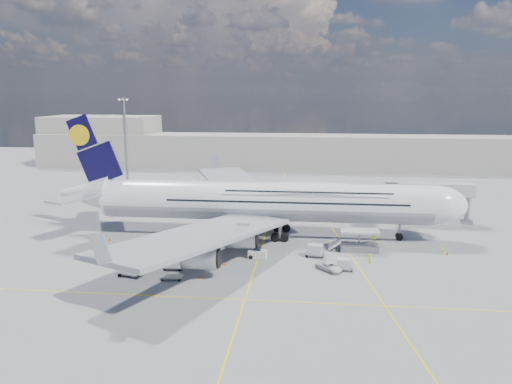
# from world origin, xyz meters

# --- Properties ---
(ground) EXTENTS (300.00, 300.00, 0.00)m
(ground) POSITION_xyz_m (0.00, 0.00, 0.00)
(ground) COLOR gray
(ground) RESTS_ON ground
(taxi_line_main) EXTENTS (0.25, 220.00, 0.01)m
(taxi_line_main) POSITION_xyz_m (0.00, 0.00, 0.01)
(taxi_line_main) COLOR yellow
(taxi_line_main) RESTS_ON ground
(taxi_line_cross) EXTENTS (120.00, 0.25, 0.01)m
(taxi_line_cross) POSITION_xyz_m (0.00, -20.00, 0.01)
(taxi_line_cross) COLOR yellow
(taxi_line_cross) RESTS_ON ground
(taxi_line_diag) EXTENTS (14.16, 99.06, 0.01)m
(taxi_line_diag) POSITION_xyz_m (14.00, 10.00, 0.01)
(taxi_line_diag) COLOR yellow
(taxi_line_diag) RESTS_ON ground
(airliner) EXTENTS (77.26, 79.15, 23.71)m
(airliner) POSITION_xyz_m (0.26, 10.00, 6.87)
(airliner) COLOR white
(airliner) RESTS_ON ground
(jet_bridge) EXTENTS (18.80, 12.10, 8.50)m
(jet_bridge) POSITION_xyz_m (29.81, 20.94, 6.85)
(jet_bridge) COLOR #B7B7BC
(jet_bridge) RESTS_ON ground
(cargo_loader) EXTENTS (8.53, 3.20, 3.67)m
(cargo_loader) POSITION_xyz_m (16.82, 2.89, 1.25)
(cargo_loader) COLOR silver
(cargo_loader) RESTS_ON ground
(light_mast) EXTENTS (3.00, 0.70, 25.50)m
(light_mast) POSITION_xyz_m (-40.00, 45.00, 13.21)
(light_mast) COLOR gray
(light_mast) RESTS_ON ground
(terminal) EXTENTS (180.00, 16.00, 12.00)m
(terminal) POSITION_xyz_m (0.00, 95.00, 6.00)
(terminal) COLOR #B2AD9E
(terminal) RESTS_ON ground
(hangar) EXTENTS (40.00, 22.00, 18.00)m
(hangar) POSITION_xyz_m (-70.00, 100.00, 9.00)
(hangar) COLOR #B2AD9E
(hangar) RESTS_ON ground
(tree_line) EXTENTS (160.00, 6.00, 8.00)m
(tree_line) POSITION_xyz_m (40.00, 140.00, 4.00)
(tree_line) COLOR #193814
(tree_line) RESTS_ON ground
(dolly_row_a) EXTENTS (3.75, 2.59, 0.50)m
(dolly_row_a) POSITION_xyz_m (-18.24, -13.06, 0.39)
(dolly_row_a) COLOR gray
(dolly_row_a) RESTS_ON ground
(dolly_row_b) EXTENTS (3.36, 1.99, 0.47)m
(dolly_row_b) POSITION_xyz_m (-11.58, -13.90, 0.37)
(dolly_row_b) COLOR gray
(dolly_row_b) RESTS_ON ground
(dolly_row_c) EXTENTS (3.06, 1.73, 0.44)m
(dolly_row_c) POSITION_xyz_m (-12.54, -9.72, 0.34)
(dolly_row_c) COLOR gray
(dolly_row_c) RESTS_ON ground
(dolly_back) EXTENTS (3.69, 2.88, 0.48)m
(dolly_back) POSITION_xyz_m (-22.35, -3.41, 0.37)
(dolly_back) COLOR gray
(dolly_back) RESTS_ON ground
(dolly_nose_far) EXTENTS (3.54, 2.36, 2.06)m
(dolly_nose_far) POSITION_xyz_m (9.32, -1.28, 1.11)
(dolly_nose_far) COLOR gray
(dolly_nose_far) RESTS_ON ground
(dolly_nose_near) EXTENTS (2.96, 1.71, 1.81)m
(dolly_nose_near) POSITION_xyz_m (13.72, -7.23, 0.98)
(dolly_nose_near) COLOR gray
(dolly_nose_near) RESTS_ON ground
(baggage_tug) EXTENTS (3.20, 1.84, 1.89)m
(baggage_tug) POSITION_xyz_m (-0.05, -3.17, 0.84)
(baggage_tug) COLOR silver
(baggage_tug) RESTS_ON ground
(catering_truck_inner) EXTENTS (6.68, 3.44, 3.80)m
(catering_truck_inner) POSITION_xyz_m (-1.75, 35.01, 1.79)
(catering_truck_inner) COLOR gray
(catering_truck_inner) RESTS_ON ground
(catering_truck_outer) EXTENTS (7.43, 5.19, 4.09)m
(catering_truck_outer) POSITION_xyz_m (-20.15, 43.65, 1.90)
(catering_truck_outer) COLOR gray
(catering_truck_outer) RESTS_ON ground
(service_van) EXTENTS (4.61, 4.67, 1.25)m
(service_van) POSITION_xyz_m (11.51, -7.78, 0.62)
(service_van) COLOR silver
(service_van) RESTS_ON ground
(crew_nose) EXTENTS (0.68, 0.68, 1.59)m
(crew_nose) POSITION_xyz_m (30.75, 2.22, 0.80)
(crew_nose) COLOR #BBFF1A
(crew_nose) RESTS_ON ground
(crew_loader) EXTENTS (1.09, 0.97, 1.85)m
(crew_loader) POSITION_xyz_m (20.23, 7.70, 0.93)
(crew_loader) COLOR #CAFF1A
(crew_loader) RESTS_ON ground
(crew_wing) EXTENTS (0.68, 1.13, 1.79)m
(crew_wing) POSITION_xyz_m (-13.43, -5.03, 0.90)
(crew_wing) COLOR #CDFF1A
(crew_wing) RESTS_ON ground
(crew_van) EXTENTS (0.72, 0.86, 1.51)m
(crew_van) POSITION_xyz_m (18.11, -3.58, 0.75)
(crew_van) COLOR #E3FB1A
(crew_van) RESTS_ON ground
(crew_tug) EXTENTS (1.38, 1.04, 1.90)m
(crew_tug) POSITION_xyz_m (-9.77, -2.51, 0.95)
(crew_tug) COLOR #B8E518
(crew_tug) RESTS_ON ground
(cone_nose) EXTENTS (0.47, 0.47, 0.59)m
(cone_nose) POSITION_xyz_m (31.63, 2.05, 0.29)
(cone_nose) COLOR #FD650D
(cone_nose) RESTS_ON ground
(cone_wing_left_inner) EXTENTS (0.42, 0.42, 0.53)m
(cone_wing_left_inner) POSITION_xyz_m (-3.66, 27.51, 0.26)
(cone_wing_left_inner) COLOR #FD650D
(cone_wing_left_inner) RESTS_ON ground
(cone_wing_left_outer) EXTENTS (0.39, 0.39, 0.50)m
(cone_wing_left_outer) POSITION_xyz_m (-13.64, 29.57, 0.24)
(cone_wing_left_outer) COLOR #FD650D
(cone_wing_left_outer) RESTS_ON ground
(cone_wing_right_inner) EXTENTS (0.42, 0.42, 0.53)m
(cone_wing_right_inner) POSITION_xyz_m (-5.00, -6.93, 0.26)
(cone_wing_right_inner) COLOR #FD650D
(cone_wing_right_inner) RESTS_ON ground
(cone_wing_right_outer) EXTENTS (0.45, 0.45, 0.58)m
(cone_wing_right_outer) POSITION_xyz_m (-7.49, -13.27, 0.28)
(cone_wing_right_outer) COLOR #FD650D
(cone_wing_right_outer) RESTS_ON ground
(cone_tail) EXTENTS (0.49, 0.49, 0.63)m
(cone_tail) POSITION_xyz_m (-28.27, 3.84, 0.30)
(cone_tail) COLOR #FD650D
(cone_tail) RESTS_ON ground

